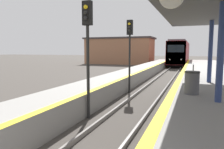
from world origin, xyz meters
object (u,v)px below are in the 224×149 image
object	(u,v)px
train	(180,53)
signal_near	(88,38)
signal_mid	(130,42)
bench	(191,72)
trash_bin	(192,83)

from	to	relation	value
train	signal_near	xyz separation A→B (m)	(-1.40, -34.69, 1.00)
signal_near	signal_mid	size ratio (longest dim) A/B	1.00
train	signal_near	distance (m)	34.74
bench	train	bearing A→B (deg)	94.55
signal_mid	bench	bearing A→B (deg)	4.77
signal_near	signal_mid	world-z (taller)	same
signal_near	signal_mid	distance (m)	5.61
signal_near	bench	bearing A→B (deg)	58.02
train	signal_near	world-z (taller)	signal_near
trash_bin	signal_near	bearing A→B (deg)	-157.79
bench	trash_bin	bearing A→B (deg)	-88.77
signal_near	trash_bin	bearing A→B (deg)	22.21
signal_mid	train	bearing A→B (deg)	87.38
trash_bin	signal_mid	bearing A→B (deg)	132.47
signal_near	signal_mid	xyz separation A→B (m)	(0.07, 5.61, 0.00)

